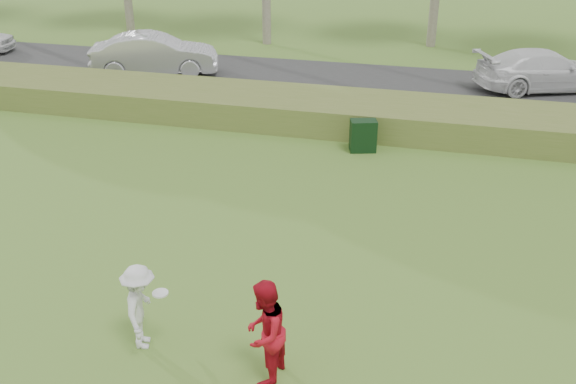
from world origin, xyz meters
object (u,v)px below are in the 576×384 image
(car_mid, at_px, (155,54))
(car_right, at_px, (545,70))
(player_red, at_px, (264,333))
(utility_cabinet, at_px, (363,136))
(player_white, at_px, (140,307))

(car_mid, bearing_deg, car_right, -103.03)
(player_red, height_order, utility_cabinet, player_red)
(player_white, xyz_separation_m, utility_cabinet, (2.35, 9.91, -0.31))
(utility_cabinet, relative_size, car_mid, 0.19)
(car_mid, relative_size, car_right, 0.98)
(utility_cabinet, bearing_deg, player_white, -120.28)
(player_white, bearing_deg, utility_cabinet, -30.18)
(car_mid, bearing_deg, player_red, -169.16)
(car_right, bearing_deg, player_white, 133.31)
(player_red, xyz_separation_m, car_mid, (-9.53, 16.34, -0.01))
(player_red, relative_size, utility_cabinet, 1.90)
(player_red, bearing_deg, utility_cabinet, -174.56)
(player_red, relative_size, car_right, 0.35)
(player_red, height_order, car_mid, player_red)
(player_white, bearing_deg, player_red, -114.12)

